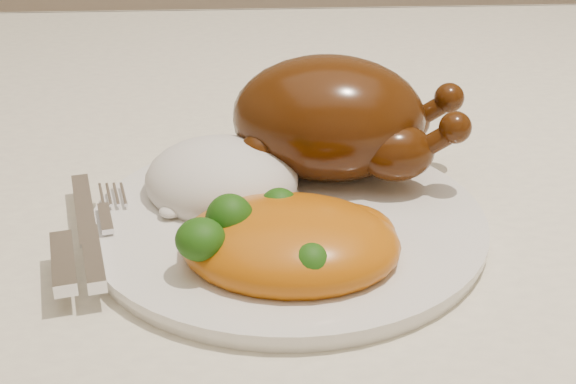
{
  "coord_description": "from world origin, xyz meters",
  "views": [
    {
      "loc": [
        -0.19,
        -0.64,
        1.06
      ],
      "look_at": [
        -0.16,
        -0.13,
        0.8
      ],
      "focal_mm": 50.0,
      "sensor_mm": 36.0,
      "label": 1
    }
  ],
  "objects": [
    {
      "name": "dinner_plate",
      "position": [
        -0.16,
        -0.13,
        0.77
      ],
      "size": [
        0.33,
        0.33,
        0.01
      ],
      "primitive_type": "cylinder",
      "rotation": [
        0.0,
        0.0,
        0.2
      ],
      "color": "white",
      "rests_on": "tablecloth"
    },
    {
      "name": "rice_mound",
      "position": [
        -0.21,
        -0.09,
        0.79
      ],
      "size": [
        0.14,
        0.13,
        0.06
      ],
      "rotation": [
        0.0,
        0.0,
        -0.26
      ],
      "color": "white",
      "rests_on": "dinner_plate"
    },
    {
      "name": "roast_chicken",
      "position": [
        -0.12,
        -0.06,
        0.83
      ],
      "size": [
        0.2,
        0.14,
        0.1
      ],
      "rotation": [
        0.0,
        0.0,
        -0.16
      ],
      "color": "#491F07",
      "rests_on": "dinner_plate"
    },
    {
      "name": "tablecloth",
      "position": [
        0.0,
        0.0,
        0.74
      ],
      "size": [
        1.73,
        1.03,
        0.18
      ],
      "color": "beige",
      "rests_on": "dining_table"
    },
    {
      "name": "mac_and_cheese",
      "position": [
        -0.16,
        -0.19,
        0.79
      ],
      "size": [
        0.16,
        0.13,
        0.06
      ],
      "rotation": [
        0.0,
        0.0,
        -0.13
      ],
      "color": "#BB6C0B",
      "rests_on": "dinner_plate"
    },
    {
      "name": "dining_table",
      "position": [
        0.0,
        0.0,
        0.67
      ],
      "size": [
        1.6,
        0.9,
        0.76
      ],
      "color": "brown",
      "rests_on": "floor"
    },
    {
      "name": "cutlery",
      "position": [
        -0.3,
        -0.17,
        0.79
      ],
      "size": [
        0.05,
        0.17,
        0.01
      ],
      "rotation": [
        0.0,
        0.0,
        0.23
      ],
      "color": "silver",
      "rests_on": "dinner_plate"
    }
  ]
}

